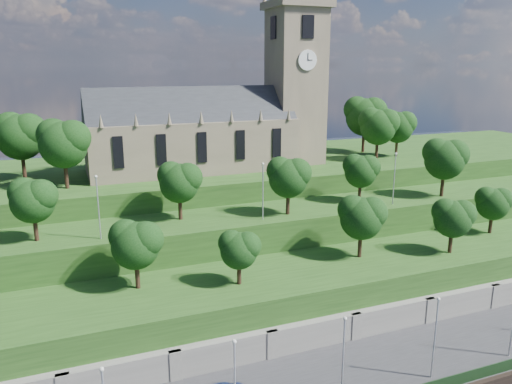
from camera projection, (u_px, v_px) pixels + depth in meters
name	position (u px, v px, depth m)	size (l,w,h in m)	color
promenade	(340.00, 384.00, 48.72)	(160.00, 12.00, 2.00)	#2D2D30
retaining_wall	(312.00, 340.00, 53.74)	(160.00, 2.10, 5.00)	slate
embankment_lower	(288.00, 303.00, 58.80)	(160.00, 12.00, 8.00)	#1F4316
embankment_upper	(254.00, 255.00, 68.23)	(160.00, 10.00, 12.00)	#1F4316
hilltop	(211.00, 206.00, 86.79)	(160.00, 32.00, 15.00)	#1F4316
church	(220.00, 121.00, 79.74)	(38.60, 12.35, 27.60)	#6C5E4B
trees_lower	(295.00, 230.00, 57.02)	(69.95, 8.96, 7.88)	black
trees_upper	(298.00, 173.00, 66.62)	(62.33, 8.46, 8.78)	black
trees_hilltop	(218.00, 128.00, 78.63)	(76.15, 16.71, 10.59)	black
lamp_posts_promenade	(343.00, 354.00, 43.42)	(60.36, 0.36, 8.41)	#B2B2B7
lamp_posts_upper	(263.00, 187.00, 62.97)	(40.36, 0.36, 7.44)	#B2B2B7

